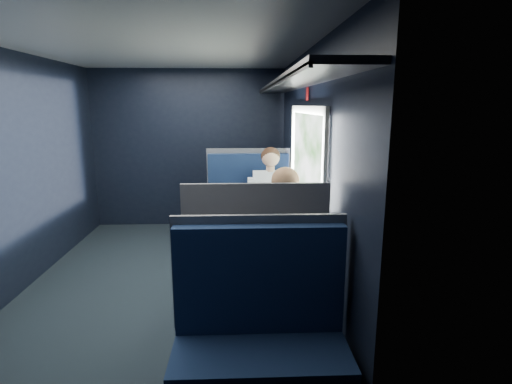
{
  "coord_description": "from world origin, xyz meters",
  "views": [
    {
      "loc": [
        0.74,
        -3.83,
        1.79
      ],
      "look_at": [
        0.9,
        0.0,
        0.95
      ],
      "focal_mm": 28.0,
      "sensor_mm": 36.0,
      "label": 1
    }
  ],
  "objects_px": {
    "seat_bay_near": "(248,219)",
    "seat_bay_far": "(254,281)",
    "seat_row_back": "(261,351)",
    "laptop": "(292,204)",
    "table": "(269,220)",
    "seat_row_front": "(247,202)",
    "man": "(271,198)",
    "cup": "(293,197)",
    "woman": "(284,236)",
    "bottle_small": "(295,197)"
  },
  "relations": [
    {
      "from": "seat_bay_near",
      "to": "man",
      "type": "bearing_deg",
      "value": -33.54
    },
    {
      "from": "seat_row_back",
      "to": "laptop",
      "type": "xyz_separation_m",
      "value": [
        0.41,
        1.83,
        0.4
      ]
    },
    {
      "from": "seat_row_front",
      "to": "seat_row_back",
      "type": "relative_size",
      "value": 1.0
    },
    {
      "from": "woman",
      "to": "bottle_small",
      "type": "height_order",
      "value": "woman"
    },
    {
      "from": "woman",
      "to": "bottle_small",
      "type": "distance_m",
      "value": 1.05
    },
    {
      "from": "seat_row_front",
      "to": "bottle_small",
      "type": "xyz_separation_m",
      "value": [
        0.48,
        -1.48,
        0.42
      ]
    },
    {
      "from": "seat_row_front",
      "to": "cup",
      "type": "distance_m",
      "value": 1.49
    },
    {
      "from": "seat_bay_near",
      "to": "man",
      "type": "relative_size",
      "value": 0.95
    },
    {
      "from": "seat_bay_far",
      "to": "man",
      "type": "relative_size",
      "value": 0.95
    },
    {
      "from": "seat_row_front",
      "to": "cup",
      "type": "xyz_separation_m",
      "value": [
        0.48,
        -1.36,
        0.38
      ]
    },
    {
      "from": "bottle_small",
      "to": "man",
      "type": "bearing_deg",
      "value": 120.99
    },
    {
      "from": "woman",
      "to": "cup",
      "type": "bearing_deg",
      "value": 78.67
    },
    {
      "from": "seat_bay_near",
      "to": "cup",
      "type": "relative_size",
      "value": 12.97
    },
    {
      "from": "table",
      "to": "seat_row_front",
      "type": "xyz_separation_m",
      "value": [
        -0.18,
        1.8,
        -0.25
      ]
    },
    {
      "from": "table",
      "to": "man",
      "type": "bearing_deg",
      "value": 84.48
    },
    {
      "from": "seat_bay_far",
      "to": "seat_row_front",
      "type": "distance_m",
      "value": 2.67
    },
    {
      "from": "seat_bay_near",
      "to": "seat_row_front",
      "type": "distance_m",
      "value": 0.92
    },
    {
      "from": "laptop",
      "to": "bottle_small",
      "type": "distance_m",
      "value": 0.29
    },
    {
      "from": "table",
      "to": "cup",
      "type": "relative_size",
      "value": 10.29
    },
    {
      "from": "table",
      "to": "seat_row_front",
      "type": "bearing_deg",
      "value": 95.8
    },
    {
      "from": "laptop",
      "to": "table",
      "type": "bearing_deg",
      "value": -170.75
    },
    {
      "from": "seat_bay_near",
      "to": "woman",
      "type": "xyz_separation_m",
      "value": [
        0.26,
        -1.58,
        0.31
      ]
    },
    {
      "from": "bottle_small",
      "to": "seat_bay_near",
      "type": "bearing_deg",
      "value": 131.47
    },
    {
      "from": "table",
      "to": "bottle_small",
      "type": "distance_m",
      "value": 0.46
    },
    {
      "from": "seat_row_back",
      "to": "woman",
      "type": "relative_size",
      "value": 0.88
    },
    {
      "from": "seat_row_back",
      "to": "cup",
      "type": "bearing_deg",
      "value": 77.89
    },
    {
      "from": "laptop",
      "to": "cup",
      "type": "bearing_deg",
      "value": 80.45
    },
    {
      "from": "man",
      "to": "seat_row_front",
      "type": "bearing_deg",
      "value": 102.83
    },
    {
      "from": "seat_bay_near",
      "to": "cup",
      "type": "xyz_separation_m",
      "value": [
        0.49,
        -0.43,
        0.37
      ]
    },
    {
      "from": "seat_row_front",
      "to": "woman",
      "type": "height_order",
      "value": "woman"
    },
    {
      "from": "woman",
      "to": "cup",
      "type": "height_order",
      "value": "woman"
    },
    {
      "from": "woman",
      "to": "man",
      "type": "bearing_deg",
      "value": 90.0
    },
    {
      "from": "man",
      "to": "seat_row_back",
      "type": "bearing_deg",
      "value": -95.72
    },
    {
      "from": "table",
      "to": "woman",
      "type": "relative_size",
      "value": 0.76
    },
    {
      "from": "seat_bay_near",
      "to": "seat_bay_far",
      "type": "relative_size",
      "value": 1.0
    },
    {
      "from": "seat_bay_near",
      "to": "seat_bay_far",
      "type": "bearing_deg",
      "value": -89.61
    },
    {
      "from": "seat_bay_far",
      "to": "bottle_small",
      "type": "height_order",
      "value": "seat_bay_far"
    },
    {
      "from": "seat_row_front",
      "to": "laptop",
      "type": "relative_size",
      "value": 3.13
    },
    {
      "from": "seat_bay_far",
      "to": "man",
      "type": "xyz_separation_m",
      "value": [
        0.25,
        1.57,
        0.3
      ]
    },
    {
      "from": "seat_bay_near",
      "to": "seat_row_front",
      "type": "xyz_separation_m",
      "value": [
        0.01,
        0.92,
        -0.01
      ]
    },
    {
      "from": "seat_bay_near",
      "to": "woman",
      "type": "relative_size",
      "value": 0.95
    },
    {
      "from": "seat_bay_far",
      "to": "seat_row_back",
      "type": "bearing_deg",
      "value": -90.0
    },
    {
      "from": "seat_bay_far",
      "to": "seat_bay_near",
      "type": "bearing_deg",
      "value": 90.39
    },
    {
      "from": "seat_row_front",
      "to": "seat_bay_far",
      "type": "bearing_deg",
      "value": -90.0
    },
    {
      "from": "seat_bay_near",
      "to": "laptop",
      "type": "relative_size",
      "value": 3.4
    },
    {
      "from": "laptop",
      "to": "cup",
      "type": "xyz_separation_m",
      "value": [
        0.07,
        0.4,
        -0.02
      ]
    },
    {
      "from": "laptop",
      "to": "bottle_small",
      "type": "height_order",
      "value": "laptop"
    },
    {
      "from": "man",
      "to": "table",
      "type": "bearing_deg",
      "value": -95.52
    },
    {
      "from": "seat_row_back",
      "to": "laptop",
      "type": "height_order",
      "value": "seat_row_back"
    },
    {
      "from": "woman",
      "to": "cup",
      "type": "xyz_separation_m",
      "value": [
        0.23,
        1.15,
        0.06
      ]
    }
  ]
}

